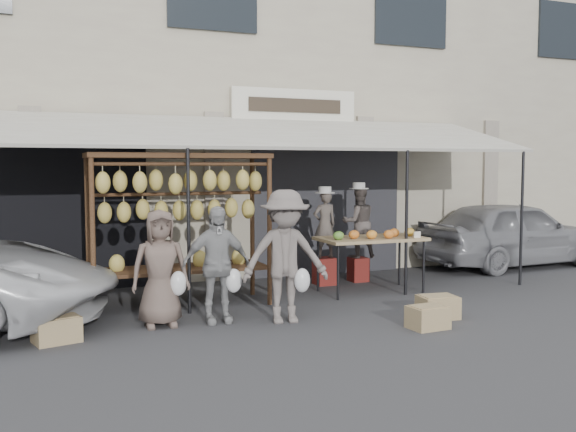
% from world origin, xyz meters
% --- Properties ---
extents(ground_plane, '(90.00, 90.00, 0.00)m').
position_xyz_m(ground_plane, '(0.00, 0.00, 0.00)').
color(ground_plane, '#2D2D30').
extents(shophouse, '(24.00, 6.15, 7.30)m').
position_xyz_m(shophouse, '(-0.00, 6.50, 3.65)').
color(shophouse, '#B8B195').
rests_on(shophouse, ground_plane).
extents(awning, '(10.00, 2.35, 2.92)m').
position_xyz_m(awning, '(0.01, 2.28, 2.57)').
color(awning, beige).
rests_on(awning, ground_plane).
extents(banana_rack, '(2.60, 0.90, 2.24)m').
position_xyz_m(banana_rack, '(-1.02, 1.61, 1.57)').
color(banana_rack, black).
rests_on(banana_rack, ground_plane).
extents(produce_table, '(1.70, 0.90, 1.04)m').
position_xyz_m(produce_table, '(2.09, 1.52, 0.87)').
color(produce_table, tan).
rests_on(produce_table, ground_plane).
extents(vendor_left, '(0.42, 0.28, 1.15)m').
position_xyz_m(vendor_left, '(1.67, 2.43, 1.05)').
color(vendor_left, '#5E544C').
rests_on(vendor_left, stool_left).
extents(vendor_right, '(0.68, 0.57, 1.26)m').
position_xyz_m(vendor_right, '(2.36, 2.50, 1.06)').
color(vendor_right, '#5E544F').
rests_on(vendor_right, stool_right).
extents(customer_left, '(0.75, 0.50, 1.50)m').
position_xyz_m(customer_left, '(-1.51, 0.58, 0.75)').
color(customer_left, brown).
rests_on(customer_left, ground_plane).
extents(customer_mid, '(0.91, 0.40, 1.54)m').
position_xyz_m(customer_mid, '(-0.79, 0.50, 0.77)').
color(customer_mid, '#9A9A9A').
rests_on(customer_mid, ground_plane).
extents(customer_right, '(1.22, 0.83, 1.75)m').
position_xyz_m(customer_right, '(0.06, 0.19, 0.87)').
color(customer_right, slate).
rests_on(customer_right, ground_plane).
extents(stool_left, '(0.41, 0.41, 0.47)m').
position_xyz_m(stool_left, '(1.67, 2.43, 0.24)').
color(stool_left, maroon).
rests_on(stool_left, ground_plane).
extents(stool_right, '(0.31, 0.31, 0.43)m').
position_xyz_m(stool_right, '(2.36, 2.50, 0.21)').
color(stool_right, maroon).
rests_on(stool_right, ground_plane).
extents(crate_near_a, '(0.49, 0.39, 0.28)m').
position_xyz_m(crate_near_a, '(1.61, -0.79, 0.14)').
color(crate_near_a, tan).
rests_on(crate_near_a, ground_plane).
extents(crate_near_b, '(0.54, 0.43, 0.30)m').
position_xyz_m(crate_near_b, '(2.05, -0.37, 0.15)').
color(crate_near_b, tan).
rests_on(crate_near_b, ground_plane).
extents(crate_far, '(0.58, 0.50, 0.30)m').
position_xyz_m(crate_far, '(-2.78, 0.28, 0.15)').
color(crate_far, tan).
rests_on(crate_far, ground_plane).
extents(sedan, '(4.12, 1.86, 1.37)m').
position_xyz_m(sedan, '(6.07, 2.82, 0.69)').
color(sedan, gray).
rests_on(sedan, ground_plane).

